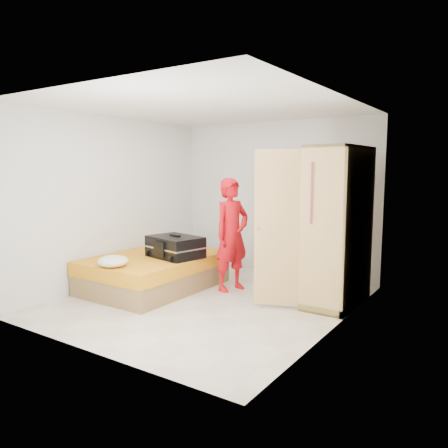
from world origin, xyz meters
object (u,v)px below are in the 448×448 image
Objects in this scene: suitcase at (175,247)px; round_cushion at (113,261)px; person at (232,235)px; wardrobe at (333,230)px; bed at (154,272)px.

suitcase reaches higher than round_cushion.
wardrobe is at bearing -67.37° from person.
person is at bearing 29.80° from bed.
person reaches higher than bed.
wardrobe is at bearing 29.11° from suitcase.
bed is 5.00× the size of round_cushion.
bed is at bearing 93.23° from round_cushion.
wardrobe is (2.50, 0.77, 0.75)m from bed.
bed is 0.53m from suitcase.
person reaches higher than round_cushion.
wardrobe reaches higher than suitcase.
wardrobe is at bearing 17.01° from bed.
person is 1.75m from round_cushion.
suitcase is (0.32, 0.11, 0.40)m from bed.
wardrobe is at bearing 33.32° from round_cushion.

